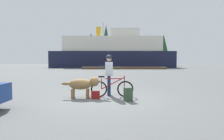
% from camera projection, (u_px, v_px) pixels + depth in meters
% --- Properties ---
extents(ground_plane, '(160.00, 160.00, 0.00)m').
position_uv_depth(ground_plane, '(107.00, 98.00, 7.19)').
color(ground_plane, '#595B5B').
extents(bicycle, '(1.72, 0.44, 0.88)m').
position_uv_depth(bicycle, '(112.00, 88.00, 7.41)').
color(bicycle, black).
rests_on(bicycle, ground_plane).
extents(person_cyclist, '(0.32, 0.53, 1.72)m').
position_uv_depth(person_cyclist, '(109.00, 71.00, 7.78)').
color(person_cyclist, navy).
rests_on(person_cyclist, ground_plane).
extents(dog, '(1.48, 0.50, 0.83)m').
position_uv_depth(dog, '(83.00, 84.00, 7.29)').
color(dog, olive).
rests_on(dog, ground_plane).
extents(backpack, '(0.34, 0.29, 0.49)m').
position_uv_depth(backpack, '(128.00, 94.00, 6.72)').
color(backpack, '#334C33').
rests_on(backpack, ground_plane).
extents(handbag_pannier, '(0.33, 0.19, 0.29)m').
position_uv_depth(handbag_pannier, '(95.00, 95.00, 7.13)').
color(handbag_pannier, maroon).
rests_on(handbag_pannier, ground_plane).
extents(dock_pier, '(14.76, 2.75, 0.40)m').
position_uv_depth(dock_pier, '(124.00, 68.00, 33.13)').
color(dock_pier, brown).
rests_on(dock_pier, ground_plane).
extents(ferry_boat, '(26.35, 8.57, 9.09)m').
position_uv_depth(ferry_boat, '(113.00, 53.00, 41.93)').
color(ferry_boat, '#191E38').
rests_on(ferry_boat, ground_plane).
extents(sailboat_moored, '(8.17, 2.29, 9.52)m').
position_uv_depth(sailboat_moored, '(103.00, 65.00, 38.89)').
color(sailboat_moored, navy).
rests_on(sailboat_moored, ground_plane).
extents(pine_tree_far_left, '(3.36, 3.36, 10.21)m').
position_uv_depth(pine_tree_far_left, '(91.00, 44.00, 57.78)').
color(pine_tree_far_left, '#4C331E').
rests_on(pine_tree_far_left, ground_plane).
extents(pine_tree_center, '(3.56, 3.56, 12.57)m').
position_uv_depth(pine_tree_center, '(106.00, 40.00, 57.15)').
color(pine_tree_center, '#4C331E').
rests_on(pine_tree_center, ground_plane).
extents(pine_tree_far_right, '(3.09, 3.09, 9.57)m').
position_uv_depth(pine_tree_far_right, '(163.00, 45.00, 57.05)').
color(pine_tree_far_right, '#4C331E').
rests_on(pine_tree_far_right, ground_plane).
extents(pine_tree_mid_back, '(3.50, 3.50, 8.96)m').
position_uv_depth(pine_tree_mid_back, '(145.00, 48.00, 60.04)').
color(pine_tree_mid_back, '#4C331E').
rests_on(pine_tree_mid_back, ground_plane).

